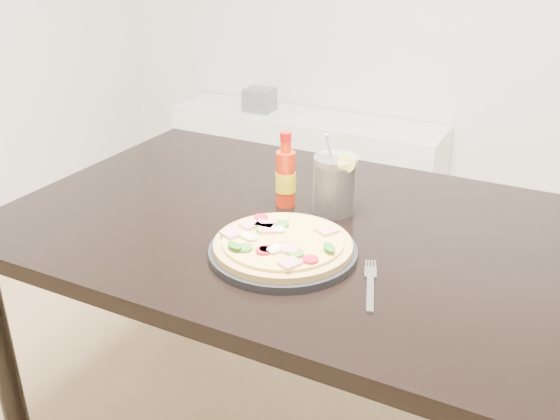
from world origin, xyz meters
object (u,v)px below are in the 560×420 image
at_px(fork, 370,283).
at_px(media_console, 304,163).
at_px(dining_table, 303,253).
at_px(pizza, 282,243).
at_px(plate, 283,251).
at_px(hot_sauce_bottle, 286,177).
at_px(cola_cup, 335,185).

xyz_separation_m(fork, media_console, (-0.96, 1.75, -0.50)).
bearing_deg(fork, dining_table, 121.44).
xyz_separation_m(dining_table, pizza, (0.03, -0.16, 0.11)).
relative_size(plate, pizza, 1.07).
xyz_separation_m(hot_sauce_bottle, fork, (0.31, -0.26, -0.07)).
distance_m(plate, cola_cup, 0.26).
bearing_deg(cola_cup, pizza, -92.52).
relative_size(plate, media_console, 0.22).
xyz_separation_m(plate, pizza, (-0.00, -0.00, 0.02)).
height_order(hot_sauce_bottle, cola_cup, cola_cup).
distance_m(hot_sauce_bottle, cola_cup, 0.12).
height_order(dining_table, pizza, pizza).
height_order(plate, pizza, pizza).
height_order(pizza, fork, pizza).
bearing_deg(media_console, plate, -66.34).
relative_size(pizza, cola_cup, 1.49).
xyz_separation_m(plate, cola_cup, (0.01, 0.25, 0.06)).
height_order(cola_cup, media_console, cola_cup).
bearing_deg(hot_sauce_bottle, dining_table, -39.12).
bearing_deg(media_console, hot_sauce_bottle, -66.65).
bearing_deg(hot_sauce_bottle, pizza, -64.87).
bearing_deg(dining_table, media_console, 114.95).
bearing_deg(pizza, dining_table, 99.39).
relative_size(hot_sauce_bottle, cola_cup, 0.96).
relative_size(cola_cup, media_console, 0.14).
distance_m(pizza, media_console, 1.95).
bearing_deg(plate, dining_table, 100.07).
bearing_deg(media_console, fork, -61.29).
bearing_deg(dining_table, hot_sauce_bottle, 140.88).
distance_m(dining_table, fork, 0.31).
distance_m(fork, media_console, 2.06).
height_order(plate, cola_cup, cola_cup).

